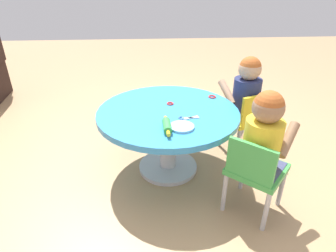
{
  "coord_description": "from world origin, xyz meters",
  "views": [
    {
      "loc": [
        -1.76,
        0.12,
        1.31
      ],
      "look_at": [
        0.0,
        0.0,
        0.37
      ],
      "focal_mm": 30.17,
      "sensor_mm": 36.0,
      "label": 1
    }
  ],
  "objects_px": {
    "child_chair_left": "(255,171)",
    "seated_child_right": "(247,90)",
    "craft_scissors": "(186,118)",
    "rolling_pin": "(167,126)",
    "craft_table": "(168,124)",
    "seated_child_left": "(264,134)",
    "child_chair_right": "(246,118)"
  },
  "relations": [
    {
      "from": "seated_child_right",
      "to": "child_chair_left",
      "type": "bearing_deg",
      "value": 168.25
    },
    {
      "from": "rolling_pin",
      "to": "seated_child_right",
      "type": "bearing_deg",
      "value": -51.66
    },
    {
      "from": "child_chair_left",
      "to": "craft_scissors",
      "type": "xyz_separation_m",
      "value": [
        0.33,
        0.37,
        0.19
      ]
    },
    {
      "from": "rolling_pin",
      "to": "craft_scissors",
      "type": "xyz_separation_m",
      "value": [
        0.13,
        -0.13,
        -0.02
      ]
    },
    {
      "from": "craft_scissors",
      "to": "child_chair_right",
      "type": "bearing_deg",
      "value": -57.04
    },
    {
      "from": "seated_child_left",
      "to": "craft_table",
      "type": "bearing_deg",
      "value": 48.54
    },
    {
      "from": "seated_child_left",
      "to": "child_chair_right",
      "type": "bearing_deg",
      "value": -11.88
    },
    {
      "from": "seated_child_left",
      "to": "craft_scissors",
      "type": "height_order",
      "value": "seated_child_left"
    },
    {
      "from": "rolling_pin",
      "to": "craft_scissors",
      "type": "bearing_deg",
      "value": -45.17
    },
    {
      "from": "child_chair_right",
      "to": "rolling_pin",
      "type": "bearing_deg",
      "value": 125.66
    },
    {
      "from": "seated_child_left",
      "to": "child_chair_right",
      "type": "height_order",
      "value": "seated_child_left"
    },
    {
      "from": "seated_child_left",
      "to": "rolling_pin",
      "type": "distance_m",
      "value": 0.55
    },
    {
      "from": "craft_table",
      "to": "child_chair_left",
      "type": "relative_size",
      "value": 1.82
    },
    {
      "from": "craft_table",
      "to": "seated_child_right",
      "type": "distance_m",
      "value": 0.68
    },
    {
      "from": "child_chair_left",
      "to": "craft_table",
      "type": "bearing_deg",
      "value": 45.12
    },
    {
      "from": "child_chair_left",
      "to": "seated_child_left",
      "type": "height_order",
      "value": "seated_child_left"
    },
    {
      "from": "child_chair_right",
      "to": "craft_scissors",
      "type": "bearing_deg",
      "value": 122.96
    },
    {
      "from": "seated_child_right",
      "to": "craft_scissors",
      "type": "xyz_separation_m",
      "value": [
        -0.38,
        0.52,
        -0.04
      ]
    },
    {
      "from": "child_chair_left",
      "to": "rolling_pin",
      "type": "distance_m",
      "value": 0.58
    },
    {
      "from": "craft_table",
      "to": "craft_scissors",
      "type": "relative_size",
      "value": 6.96
    },
    {
      "from": "seated_child_right",
      "to": "child_chair_right",
      "type": "bearing_deg",
      "value": -159.19
    },
    {
      "from": "seated_child_right",
      "to": "craft_scissors",
      "type": "relative_size",
      "value": 3.63
    },
    {
      "from": "craft_table",
      "to": "seated_child_right",
      "type": "height_order",
      "value": "seated_child_right"
    },
    {
      "from": "child_chair_left",
      "to": "seated_child_right",
      "type": "bearing_deg",
      "value": -11.75
    },
    {
      "from": "child_chair_left",
      "to": "rolling_pin",
      "type": "height_order",
      "value": "rolling_pin"
    },
    {
      "from": "seated_child_left",
      "to": "rolling_pin",
      "type": "height_order",
      "value": "seated_child_left"
    },
    {
      "from": "seated_child_left",
      "to": "craft_scissors",
      "type": "relative_size",
      "value": 3.63
    },
    {
      "from": "craft_table",
      "to": "rolling_pin",
      "type": "bearing_deg",
      "value": 174.77
    },
    {
      "from": "seated_child_right",
      "to": "craft_scissors",
      "type": "height_order",
      "value": "seated_child_right"
    },
    {
      "from": "child_chair_left",
      "to": "seated_child_right",
      "type": "height_order",
      "value": "seated_child_right"
    },
    {
      "from": "seated_child_left",
      "to": "child_chair_right",
      "type": "relative_size",
      "value": 0.95
    },
    {
      "from": "rolling_pin",
      "to": "craft_scissors",
      "type": "distance_m",
      "value": 0.19
    }
  ]
}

